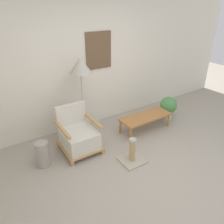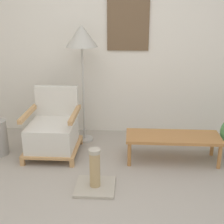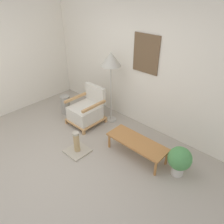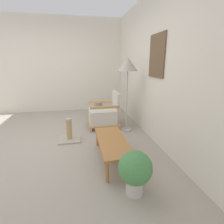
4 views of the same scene
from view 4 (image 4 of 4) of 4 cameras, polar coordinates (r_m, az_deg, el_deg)
ground_plane at (r=3.53m, az=-23.00°, el=-9.57°), size 14.00×14.00×0.00m
wall_back at (r=3.44m, az=13.21°, el=13.96°), size 8.00×0.09×2.70m
wall_left at (r=5.50m, az=-14.52°, el=14.43°), size 0.06×8.00×2.70m
armchair at (r=4.02m, az=-2.51°, el=-0.72°), size 0.63×0.69×0.80m
floor_lamp at (r=3.63m, az=5.14°, el=14.50°), size 0.41×0.41×1.55m
coffee_table at (r=2.66m, az=0.10°, el=-9.94°), size 1.10×0.42×0.32m
vase at (r=4.67m, az=-4.58°, el=0.65°), size 0.22×0.22×0.44m
potted_plant at (r=2.03m, az=7.57°, el=-18.22°), size 0.38×0.38×0.52m
scratching_post at (r=3.46m, az=-13.72°, el=-6.95°), size 0.40×0.40×0.43m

